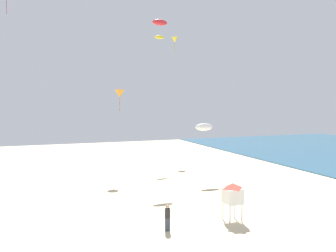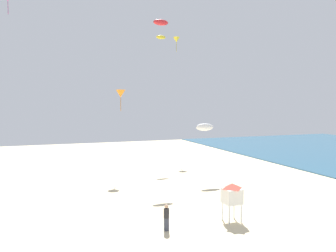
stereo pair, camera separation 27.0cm
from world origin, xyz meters
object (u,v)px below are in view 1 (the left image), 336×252
kite_flyer (167,216)px  kite_yellow_delta (175,40)px  lifeguard_stand (233,194)px  kite_orange_delta (120,94)px  kite_white_parafoil (204,127)px  kite_yellow_parafoil (159,37)px  kite_red_parafoil (160,22)px

kite_flyer → kite_yellow_delta: size_ratio=0.75×
lifeguard_stand → kite_yellow_delta: 33.27m
kite_orange_delta → kite_white_parafoil: bearing=-36.0°
kite_yellow_delta → kite_white_parafoil: kite_yellow_delta is taller
kite_flyer → kite_white_parafoil: bearing=63.0°
kite_flyer → kite_yellow_parafoil: size_ratio=1.20×
lifeguard_stand → kite_orange_delta: (-3.80, 16.81, 7.07)m
lifeguard_stand → kite_white_parafoil: size_ratio=1.33×
kite_yellow_parafoil → kite_yellow_delta: 5.04m
kite_white_parafoil → kite_orange_delta: bearing=144.0°
kite_white_parafoil → kite_red_parafoil: bearing=120.0°
kite_flyer → kite_red_parafoil: 23.56m
kite_white_parafoil → kite_yellow_parafoil: bearing=90.0°
kite_flyer → kite_yellow_delta: 35.08m
kite_yellow_parafoil → kite_flyer: bearing=-108.2°
kite_yellow_parafoil → kite_red_parafoil: (-2.94, -8.53, -0.18)m
kite_yellow_parafoil → kite_red_parafoil: 9.02m
kite_yellow_parafoil → kite_orange_delta: bearing=-132.1°
lifeguard_stand → kite_yellow_parafoil: size_ratio=1.87×
kite_orange_delta → kite_red_parafoil: size_ratio=1.34×
lifeguard_stand → kite_orange_delta: size_ratio=1.10×
kite_white_parafoil → kite_orange_delta: size_ratio=0.83×
kite_flyer → lifeguard_stand: 4.73m
kite_flyer → kite_yellow_parafoil: kite_yellow_parafoil is taller
kite_yellow_parafoil → kite_red_parafoil: size_ratio=0.79×
kite_flyer → kite_yellow_delta: kite_yellow_delta is taller
kite_yellow_parafoil → kite_red_parafoil: kite_yellow_parafoil is taller
kite_yellow_delta → kite_white_parafoil: bearing=-102.1°
lifeguard_stand → kite_yellow_parafoil: (3.63, 25.03, 15.12)m
kite_flyer → kite_orange_delta: 18.71m
kite_yellow_parafoil → kite_orange_delta: kite_yellow_parafoil is taller
lifeguard_stand → kite_orange_delta: 18.62m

